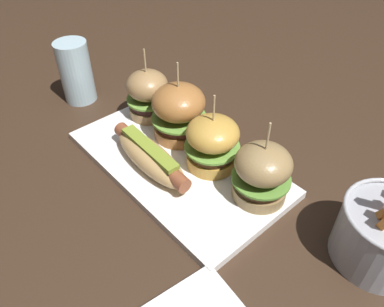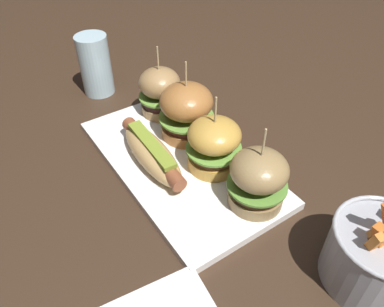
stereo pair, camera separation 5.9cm
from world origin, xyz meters
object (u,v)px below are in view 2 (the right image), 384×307
Objects in this scene: platter_main at (180,162)px; hot_dog at (152,153)px; slider_far_right at (258,179)px; fries_bucket at (377,256)px; slider_center_left at (186,111)px; slider_center_right at (214,144)px; slider_far_left at (160,91)px; water_glass at (95,65)px.

hot_dog reaches higher than platter_main.
platter_main is at bearing -163.56° from slider_far_right.
fries_bucket reaches higher than hot_dog.
slider_center_left is 0.37m from fries_bucket.
platter_main is 2.76× the size of fries_bucket.
slider_center_right is 0.97× the size of fries_bucket.
water_glass is at bearing -158.52° from slider_far_left.
hot_dog is 1.36× the size of slider_far_right.
slider_center_right is 0.10m from slider_far_right.
slider_far_right is 0.46m from water_glass.
slider_far_left is (-0.13, 0.09, 0.03)m from hot_dog.
water_glass is (-0.45, -0.06, 0.00)m from slider_far_right.
slider_center_right is at bearing -2.55° from slider_far_left.
slider_far_right is (0.20, -0.01, -0.00)m from slider_center_left.
fries_bucket is at bearing 14.05° from slider_far_right.
fries_bucket is 0.63m from water_glass.
slider_far_left is at bearing -178.41° from slider_center_left.
slider_far_right is at bearing 2.70° from slider_center_right.
hot_dog is at bearing -69.10° from slider_center_left.
hot_dog is 0.36m from fries_bucket.
slider_far_left reaches higher than hot_dog.
platter_main is 0.33m from fries_bucket.
slider_far_left is 1.08× the size of water_glass.
slider_far_left reaches higher than platter_main.
water_glass is at bearing -176.70° from platter_main.
fries_bucket is (0.32, 0.09, 0.04)m from platter_main.
slider_center_right is 0.36m from water_glass.
slider_far_left is at bearing 179.29° from slider_far_right.
water_glass reaches higher than hot_dog.
platter_main is 0.09m from slider_center_left.
hot_dog is 0.11m from slider_center_right.
slider_center_right is (0.06, 0.08, 0.02)m from hot_dog.
platter_main is at bearing -139.75° from slider_center_right.
platter_main is at bearing -18.24° from slider_far_left.
slider_center_left reaches higher than fries_bucket.
fries_bucket is at bearing 15.15° from platter_main.
fries_bucket is (0.34, 0.13, 0.01)m from hot_dog.
slider_center_right reaches higher than fries_bucket.
slider_center_left reaches higher than slider_center_right.
hot_dog is at bearing -35.85° from slider_far_left.
hot_dog is 1.39× the size of slider_center_right.
fries_bucket is at bearing 9.46° from water_glass.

